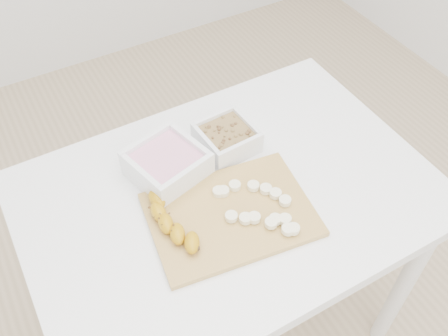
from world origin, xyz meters
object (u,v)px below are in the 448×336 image
bowl_yogurt (167,164)px  cutting_board (231,214)px  banana (172,223)px  bowl_granola (227,138)px  table (230,215)px

bowl_yogurt → cutting_board: size_ratio=0.54×
bowl_yogurt → banana: 0.17m
bowl_yogurt → banana: bowl_yogurt is taller
bowl_granola → bowl_yogurt: bearing=-175.5°
table → bowl_granola: (0.07, 0.14, 0.13)m
bowl_granola → cutting_board: bearing=-117.4°
bowl_granola → banana: 0.30m
banana → bowl_granola: bearing=41.2°
bowl_yogurt → banana: size_ratio=1.04×
cutting_board → banana: banana is taller
table → bowl_granola: size_ratio=6.83×
banana → cutting_board: bearing=-7.1°
table → banana: bearing=-168.4°
bowl_yogurt → cutting_board: bowl_yogurt is taller
table → banana: size_ratio=5.11×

